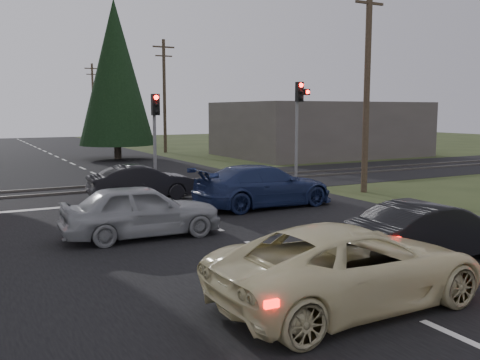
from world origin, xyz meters
TOP-DOWN VIEW (x-y plane):
  - ground at (0.00, 0.00)m, footprint 120.00×120.00m
  - road at (0.00, 10.00)m, footprint 14.00×100.00m
  - rail_corridor at (0.00, 12.00)m, footprint 120.00×8.00m
  - stop_line at (0.00, 8.20)m, footprint 13.00×0.35m
  - rail_near at (0.00, 11.20)m, footprint 120.00×0.12m
  - rail_far at (0.00, 12.80)m, footprint 120.00×0.12m
  - traffic_signal_right at (7.55, 9.47)m, footprint 0.68×0.48m
  - traffic_signal_center at (1.00, 10.68)m, footprint 0.32×0.48m
  - utility_pole_near at (8.50, 6.00)m, footprint 1.80×0.26m
  - utility_pole_mid at (8.50, 30.00)m, footprint 1.80×0.26m
  - utility_pole_far at (8.50, 55.00)m, footprint 1.80×0.26m
  - conifer_tree at (3.50, 26.00)m, footprint 5.20×5.20m
  - building_right at (18.00, 22.00)m, footprint 14.00×10.00m
  - cream_coupe at (-0.58, -4.06)m, footprint 5.21×2.51m
  - dark_hatchback at (2.97, -2.67)m, footprint 4.09×1.50m
  - silver_car at (-2.23, 2.61)m, footprint 4.33×1.89m
  - blue_sedan at (3.01, 5.00)m, footprint 5.19×2.21m
  - dark_car_far at (-0.32, 8.50)m, footprint 4.10×1.57m

SIDE VIEW (x-z plane):
  - ground at x=0.00m, z-range 0.00..0.00m
  - road at x=0.00m, z-range 0.00..0.01m
  - rail_corridor at x=0.00m, z-range 0.00..0.01m
  - stop_line at x=0.00m, z-range 0.01..0.01m
  - rail_near at x=0.00m, z-range 0.00..0.10m
  - rail_far at x=0.00m, z-range 0.00..0.10m
  - dark_car_far at x=-0.32m, z-range 0.00..1.33m
  - dark_hatchback at x=2.97m, z-range 0.00..1.34m
  - cream_coupe at x=-0.58m, z-range 0.00..1.43m
  - silver_car at x=-2.23m, z-range 0.00..1.45m
  - blue_sedan at x=3.01m, z-range 0.00..1.49m
  - building_right at x=18.00m, z-range 0.00..4.00m
  - traffic_signal_center at x=1.00m, z-range 0.76..4.86m
  - traffic_signal_right at x=7.55m, z-range 0.96..5.66m
  - utility_pole_near at x=8.50m, z-range 0.23..9.23m
  - utility_pole_mid at x=8.50m, z-range 0.23..9.23m
  - utility_pole_far at x=8.50m, z-range 0.23..9.23m
  - conifer_tree at x=3.50m, z-range 0.49..11.49m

